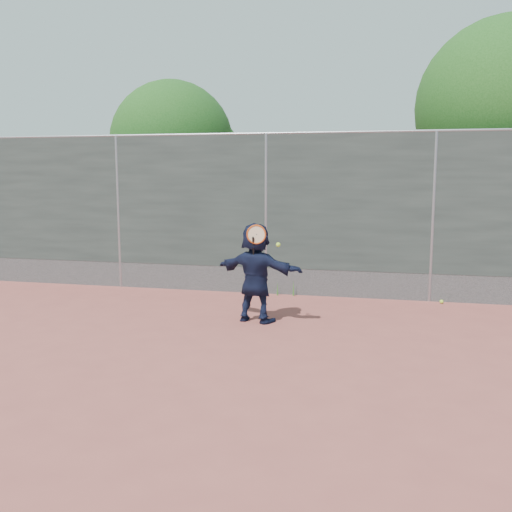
# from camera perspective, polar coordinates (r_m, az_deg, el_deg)

# --- Properties ---
(ground) EXTENTS (80.00, 80.00, 0.00)m
(ground) POSITION_cam_1_polar(r_m,az_deg,el_deg) (7.63, -4.51, -9.10)
(ground) COLOR #9E4C42
(ground) RESTS_ON ground
(player) EXTENTS (1.49, 0.81, 1.54)m
(player) POSITION_cam_1_polar(r_m,az_deg,el_deg) (8.73, 0.00, -1.66)
(player) COLOR #131934
(player) RESTS_ON ground
(ball_ground) EXTENTS (0.07, 0.07, 0.07)m
(ball_ground) POSITION_cam_1_polar(r_m,az_deg,el_deg) (10.59, 18.06, -4.36)
(ball_ground) COLOR #B3E733
(ball_ground) RESTS_ON ground
(fence) EXTENTS (20.00, 0.06, 3.03)m
(fence) POSITION_cam_1_polar(r_m,az_deg,el_deg) (10.70, 1.01, 4.56)
(fence) COLOR #38423D
(fence) RESTS_ON ground
(swing_action) EXTENTS (0.50, 0.18, 0.51)m
(swing_action) POSITION_cam_1_polar(r_m,az_deg,el_deg) (8.45, 0.23, 1.95)
(swing_action) COLOR #BF4612
(swing_action) RESTS_ON ground
(tree_left) EXTENTS (3.15, 3.00, 4.53)m
(tree_left) POSITION_cam_1_polar(r_m,az_deg,el_deg) (14.42, -7.74, 10.85)
(tree_left) COLOR #382314
(tree_left) RESTS_ON ground
(weed_clump) EXTENTS (0.68, 0.07, 0.30)m
(weed_clump) POSITION_cam_1_polar(r_m,az_deg,el_deg) (10.72, 2.40, -3.25)
(weed_clump) COLOR #387226
(weed_clump) RESTS_ON ground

